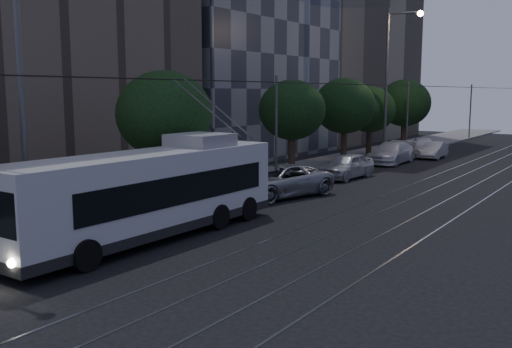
{
  "coord_description": "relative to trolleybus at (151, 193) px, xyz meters",
  "views": [
    {
      "loc": [
        10.91,
        -15.55,
        5.15
      ],
      "look_at": [
        -1.62,
        2.74,
        1.96
      ],
      "focal_mm": 40.0,
      "sensor_mm": 36.0,
      "label": 1
    }
  ],
  "objects": [
    {
      "name": "pickup_silver",
      "position": [
        -0.56,
        9.34,
        -0.83
      ],
      "size": [
        4.13,
        6.29,
        1.61
      ],
      "primitive_type": "imported",
      "rotation": [
        0.0,
        0.0,
        -0.27
      ],
      "color": "#A2A5AA",
      "rests_on": "ground"
    },
    {
      "name": "tree_1",
      "position": [
        -3.19,
        4.11,
        2.54
      ],
      "size": [
        4.2,
        4.2,
        6.09
      ],
      "color": "#31231B",
      "rests_on": "ground"
    },
    {
      "name": "trolleybus",
      "position": [
        0.0,
        0.0,
        0.0
      ],
      "size": [
        2.63,
        11.96,
        5.63
      ],
      "rotation": [
        0.0,
        0.0,
        -0.01
      ],
      "color": "silver",
      "rests_on": "ground"
    },
    {
      "name": "car_white_d",
      "position": [
        -0.39,
        30.84,
        -0.85
      ],
      "size": [
        3.48,
        4.99,
        1.58
      ],
      "primitive_type": "imported",
      "rotation": [
        0.0,
        0.0,
        0.39
      ],
      "color": "white",
      "rests_on": "ground"
    },
    {
      "name": "tree_3",
      "position": [
        -3.19,
        22.06,
        2.54
      ],
      "size": [
        4.28,
        4.28,
        6.13
      ],
      "color": "#31231B",
      "rests_on": "ground"
    },
    {
      "name": "ground",
      "position": [
        3.31,
        1.34,
        -1.64
      ],
      "size": [
        120.0,
        120.0,
        0.0
      ],
      "primitive_type": "plane",
      "color": "black",
      "rests_on": "ground"
    },
    {
      "name": "overhead_wires",
      "position": [
        -1.66,
        21.34,
        1.83
      ],
      "size": [
        2.23,
        90.0,
        6.0
      ],
      "color": "black",
      "rests_on": "ground"
    },
    {
      "name": "tree_4",
      "position": [
        -3.69,
        27.61,
        2.15
      ],
      "size": [
        3.98,
        3.98,
        5.6
      ],
      "color": "#31231B",
      "rests_on": "ground"
    },
    {
      "name": "tree_5",
      "position": [
        -3.69,
        35.23,
        2.53
      ],
      "size": [
        4.6,
        4.6,
        6.26
      ],
      "color": "#31231B",
      "rests_on": "ground"
    },
    {
      "name": "car_white_c",
      "position": [
        0.61,
        30.34,
        -1.0
      ],
      "size": [
        1.58,
        3.97,
        1.28
      ],
      "primitive_type": "imported",
      "rotation": [
        0.0,
        0.0,
        0.06
      ],
      "color": "silver",
      "rests_on": "ground"
    },
    {
      "name": "streetlamp_far",
      "position": [
        -1.46,
        26.32,
        5.03
      ],
      "size": [
        2.67,
        0.44,
        11.18
      ],
      "color": "#58585B",
      "rests_on": "ground"
    },
    {
      "name": "streetlamp_near",
      "position": [
        -2.06,
        -3.21,
        4.93
      ],
      "size": [
        2.63,
        0.44,
        10.99
      ],
      "color": "#58585B",
      "rests_on": "ground"
    },
    {
      "name": "tram_rails",
      "position": [
        5.81,
        21.34,
        -1.63
      ],
      "size": [
        4.52,
        90.0,
        0.02
      ],
      "color": "#919199",
      "rests_on": "ground"
    },
    {
      "name": "car_white_b",
      "position": [
        -0.94,
        25.34,
        -0.86
      ],
      "size": [
        2.28,
        5.42,
        1.56
      ],
      "primitive_type": "imported",
      "rotation": [
        0.0,
        0.0,
        0.02
      ],
      "color": "white",
      "rests_on": "ground"
    },
    {
      "name": "sidewalk",
      "position": [
        -4.19,
        21.34,
        -1.56
      ],
      "size": [
        5.0,
        90.0,
        0.15
      ],
      "primitive_type": "cube",
      "color": "gray",
      "rests_on": "ground"
    },
    {
      "name": "car_white_a",
      "position": [
        -0.48,
        16.87,
        -0.88
      ],
      "size": [
        2.12,
        4.58,
        1.52
      ],
      "primitive_type": "imported",
      "rotation": [
        0.0,
        0.0,
        -0.07
      ],
      "color": "silver",
      "rests_on": "ground"
    },
    {
      "name": "tree_2",
      "position": [
        -3.19,
        14.96,
        2.44
      ],
      "size": [
        3.97,
        3.97,
        5.89
      ],
      "color": "#31231B",
      "rests_on": "ground"
    }
  ]
}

